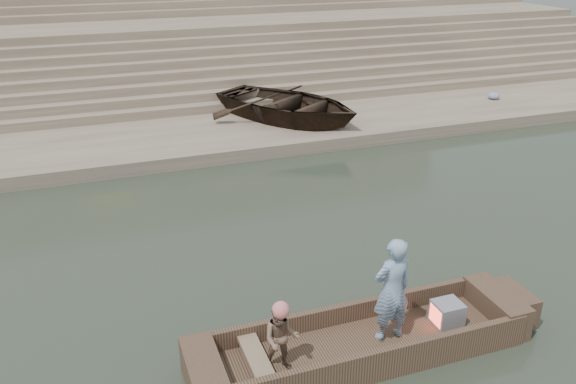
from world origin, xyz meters
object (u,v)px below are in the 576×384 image
standing_man (392,290)px  beached_rowboat (288,104)px  television (447,313)px  main_rowboat (362,349)px  rowing_man (281,338)px

standing_man → beached_rowboat: bearing=-105.0°
television → beached_rowboat: bearing=83.7°
main_rowboat → rowing_man: 1.57m
main_rowboat → beached_rowboat: (2.80, 11.29, 0.83)m
rowing_man → television: bearing=21.3°
rowing_man → beached_rowboat: (4.21, 11.42, 0.17)m
standing_man → rowing_man: standing_man is taller
rowing_man → beached_rowboat: beached_rowboat is taller
television → standing_man: bearing=179.7°
standing_man → rowing_man: 1.92m
main_rowboat → television: size_ratio=10.87×
rowing_man → television: 2.99m
standing_man → rowing_man: (-1.88, -0.14, -0.34)m
rowing_man → television: (2.96, 0.13, -0.36)m
rowing_man → beached_rowboat: bearing=88.6°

